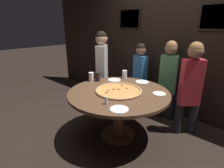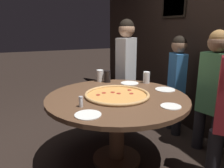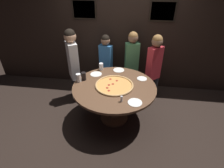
# 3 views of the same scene
# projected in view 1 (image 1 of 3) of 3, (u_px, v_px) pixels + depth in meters

# --- Properties ---
(ground_plane) EXTENTS (24.00, 24.00, 0.00)m
(ground_plane) POSITION_uv_depth(u_px,v_px,m) (118.00, 136.00, 2.72)
(ground_plane) COLOR black
(back_wall) EXTENTS (6.40, 0.08, 2.60)m
(back_wall) POSITION_uv_depth(u_px,v_px,m) (165.00, 44.00, 3.23)
(back_wall) COLOR black
(back_wall) RESTS_ON ground_plane
(dining_table) EXTENTS (1.44, 1.44, 0.74)m
(dining_table) POSITION_uv_depth(u_px,v_px,m) (119.00, 101.00, 2.53)
(dining_table) COLOR brown
(dining_table) RESTS_ON ground_plane
(giant_pizza) EXTENTS (0.66, 0.66, 0.03)m
(giant_pizza) POSITION_uv_depth(u_px,v_px,m) (119.00, 90.00, 2.48)
(giant_pizza) COLOR #E0994C
(giant_pizza) RESTS_ON dining_table
(drink_cup_far_right) EXTENTS (0.09, 0.09, 0.15)m
(drink_cup_far_right) POSITION_uv_depth(u_px,v_px,m) (91.00, 77.00, 2.91)
(drink_cup_far_right) COLOR white
(drink_cup_far_right) RESTS_ON dining_table
(drink_cup_beside_pizza) EXTENTS (0.08, 0.08, 0.14)m
(drink_cup_beside_pizza) POSITION_uv_depth(u_px,v_px,m) (125.00, 74.00, 3.06)
(drink_cup_beside_pizza) COLOR white
(drink_cup_beside_pizza) RESTS_ON dining_table
(drink_cup_by_shaker) EXTENTS (0.08, 0.08, 0.15)m
(drink_cup_by_shaker) POSITION_uv_depth(u_px,v_px,m) (97.00, 77.00, 2.91)
(drink_cup_by_shaker) COLOR black
(drink_cup_by_shaker) RESTS_ON dining_table
(white_plate_far_back) EXTENTS (0.22, 0.22, 0.01)m
(white_plate_far_back) POSITION_uv_depth(u_px,v_px,m) (114.00, 80.00, 2.98)
(white_plate_far_back) COLOR white
(white_plate_far_back) RESTS_ON dining_table
(white_plate_right_side) EXTENTS (0.22, 0.22, 0.01)m
(white_plate_right_side) POSITION_uv_depth(u_px,v_px,m) (142.00, 82.00, 2.88)
(white_plate_right_side) COLOR white
(white_plate_right_side) RESTS_ON dining_table
(white_plate_near_front) EXTENTS (0.21, 0.21, 0.01)m
(white_plate_near_front) POSITION_uv_depth(u_px,v_px,m) (119.00, 109.00, 1.95)
(white_plate_near_front) COLOR white
(white_plate_near_front) RESTS_ON dining_table
(white_plate_left_side) EXTENTS (0.18, 0.18, 0.01)m
(white_plate_left_side) POSITION_uv_depth(u_px,v_px,m) (159.00, 94.00, 2.39)
(white_plate_left_side) COLOR white
(white_plate_left_side) RESTS_ON dining_table
(condiment_shaker) EXTENTS (0.04, 0.04, 0.10)m
(condiment_shaker) POSITION_uv_depth(u_px,v_px,m) (106.00, 100.00, 2.07)
(condiment_shaker) COLOR silver
(condiment_shaker) RESTS_ON dining_table
(diner_centre_back) EXTENTS (0.35, 0.33, 1.42)m
(diner_centre_back) POSITION_uv_depth(u_px,v_px,m) (191.00, 84.00, 2.56)
(diner_centre_back) COLOR #232328
(diner_centre_back) RESTS_ON ground_plane
(diner_side_right) EXTENTS (0.35, 0.22, 1.31)m
(diner_side_right) POSITION_uv_depth(u_px,v_px,m) (140.00, 73.00, 3.40)
(diner_side_right) COLOR #232328
(diner_side_right) RESTS_ON ground_plane
(diner_far_left) EXTENTS (0.32, 0.40, 1.53)m
(diner_far_left) POSITION_uv_depth(u_px,v_px,m) (102.00, 66.00, 3.41)
(diner_far_left) COLOR #232328
(diner_far_left) RESTS_ON ground_plane
(diner_side_left) EXTENTS (0.37, 0.22, 1.40)m
(diner_side_left) POSITION_uv_depth(u_px,v_px,m) (168.00, 76.00, 3.03)
(diner_side_left) COLOR #232328
(diner_side_left) RESTS_ON ground_plane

